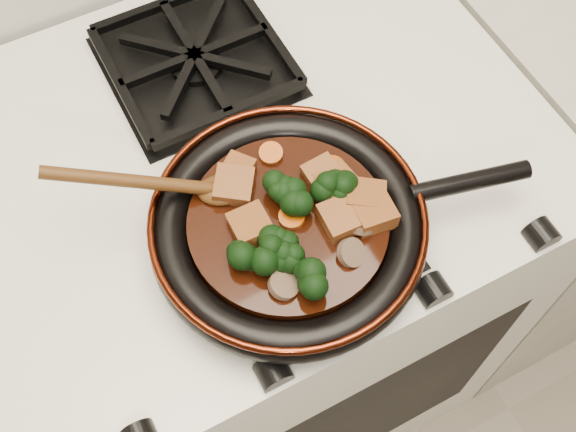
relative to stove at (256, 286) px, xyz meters
name	(u,v)px	position (x,y,z in m)	size (l,w,h in m)	color
stove	(256,286)	(0.00, 0.00, 0.00)	(0.76, 0.60, 0.90)	white
burner_grate_front	(295,226)	(0.00, -0.14, 0.46)	(0.23, 0.23, 0.03)	black
burner_grate_back	(196,60)	(0.00, 0.14, 0.46)	(0.23, 0.23, 0.03)	black
skillet	(290,227)	(-0.01, -0.15, 0.49)	(0.43, 0.31, 0.05)	black
braising_sauce	(288,225)	(-0.02, -0.15, 0.50)	(0.22, 0.22, 0.02)	black
tofu_cube_0	(336,183)	(0.05, -0.14, 0.52)	(0.04, 0.04, 0.02)	brown
tofu_cube_1	(365,198)	(0.07, -0.17, 0.52)	(0.04, 0.04, 0.02)	brown
tofu_cube_2	(237,172)	(-0.04, -0.07, 0.52)	(0.04, 0.03, 0.02)	brown
tofu_cube_3	(251,226)	(-0.06, -0.14, 0.52)	(0.04, 0.04, 0.02)	brown
tofu_cube_4	(234,186)	(-0.05, -0.09, 0.52)	(0.04, 0.04, 0.02)	brown
tofu_cube_5	(373,212)	(0.07, -0.19, 0.52)	(0.04, 0.04, 0.02)	brown
tofu_cube_6	(322,175)	(0.04, -0.12, 0.52)	(0.04, 0.04, 0.02)	brown
tofu_cube_7	(340,219)	(0.03, -0.18, 0.52)	(0.04, 0.04, 0.02)	brown
broccoli_floret_0	(288,202)	(-0.01, -0.14, 0.52)	(0.06, 0.06, 0.05)	black
broccoli_floret_1	(249,263)	(-0.08, -0.18, 0.52)	(0.06, 0.06, 0.05)	black
broccoli_floret_2	(289,255)	(-0.04, -0.19, 0.52)	(0.06, 0.06, 0.05)	black
broccoli_floret_3	(283,192)	(-0.01, -0.12, 0.52)	(0.06, 0.06, 0.06)	black
broccoli_floret_4	(332,186)	(0.04, -0.14, 0.52)	(0.06, 0.06, 0.05)	black
broccoli_floret_5	(277,250)	(-0.05, -0.18, 0.52)	(0.06, 0.06, 0.06)	black
broccoli_floret_6	(305,285)	(-0.04, -0.23, 0.52)	(0.06, 0.06, 0.05)	black
carrot_coin_0	(332,168)	(0.06, -0.12, 0.51)	(0.03, 0.03, 0.01)	#BC4605
carrot_coin_1	(253,230)	(-0.05, -0.15, 0.51)	(0.03, 0.03, 0.01)	#BC4605
carrot_coin_2	(271,153)	(0.01, -0.07, 0.51)	(0.03, 0.03, 0.01)	#BC4605
carrot_coin_3	(292,217)	(-0.01, -0.15, 0.51)	(0.03, 0.03, 0.01)	#BC4605
mushroom_slice_0	(284,285)	(-0.06, -0.22, 0.52)	(0.03, 0.03, 0.01)	brown
mushroom_slice_1	(351,253)	(0.02, -0.22, 0.52)	(0.03, 0.03, 0.01)	brown
mushroom_slice_2	(361,224)	(0.05, -0.20, 0.52)	(0.03, 0.03, 0.01)	brown
wooden_spoon	(177,185)	(-0.11, -0.07, 0.53)	(0.13, 0.07, 0.19)	#4F2D11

